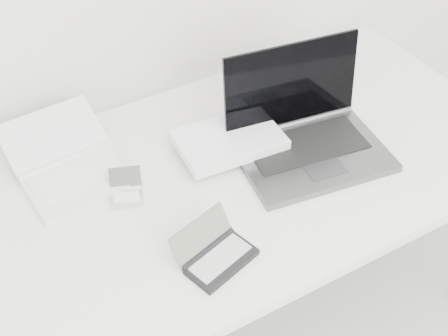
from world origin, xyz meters
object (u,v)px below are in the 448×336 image
laptop_large (281,137)px  palmtop_charcoal (216,254)px  desk (226,185)px  netbook_open_white (72,168)px

laptop_large → palmtop_charcoal: bearing=-136.1°
desk → palmtop_charcoal: palmtop_charcoal is taller
laptop_large → palmtop_charcoal: 0.42m
netbook_open_white → palmtop_charcoal: netbook_open_white is taller
desk → netbook_open_white: (-0.35, 0.19, 0.07)m
laptop_large → desk: bearing=-169.5°
desk → palmtop_charcoal: bearing=-124.9°
desk → laptop_large: size_ratio=3.03×
netbook_open_white → laptop_large: bearing=-23.4°
laptop_large → netbook_open_white: laptop_large is taller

